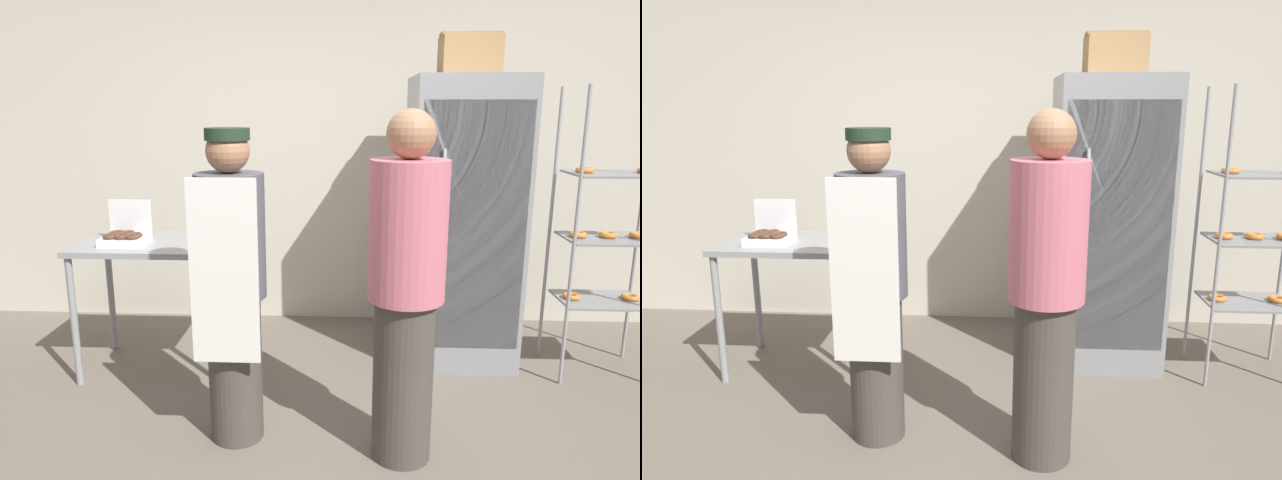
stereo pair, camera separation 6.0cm
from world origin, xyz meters
The scene contains 9 objects.
back_wall centered at (0.00, 2.22, 1.54)m, with size 6.40×0.12×3.08m, color beige.
refrigerator centered at (0.91, 1.50, 0.95)m, with size 0.71×0.75×1.90m.
baking_rack centered at (1.79, 1.27, 0.90)m, with size 0.60×0.45×1.83m.
prep_counter centered at (-1.05, 1.18, 0.75)m, with size 1.02×0.63×0.87m.
donut_box centered at (-1.24, 1.09, 0.91)m, with size 0.28×0.22×0.27m.
blender_pitcher centered at (-0.65, 1.21, 0.97)m, with size 0.14×0.14×0.24m.
cardboard_storage_box centered at (0.90, 1.48, 2.02)m, with size 0.37×0.28×0.26m.
person_baker centered at (-0.42, 0.38, 0.84)m, with size 0.34×0.36×1.61m.
person_customer centered at (0.42, 0.25, 0.87)m, with size 0.36×0.36×1.70m.
Camera 1 is at (0.15, -2.31, 1.70)m, focal length 32.00 mm.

